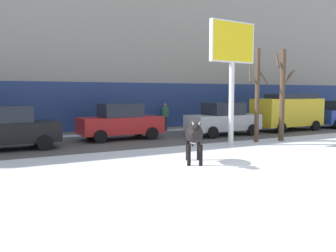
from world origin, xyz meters
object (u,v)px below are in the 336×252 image
car_red_sedan (120,122)px  bare_tree_right_lot (282,93)px  bare_tree_far_back (257,94)px  cow_black (194,134)px  billboard (232,50)px  car_yellow_van (288,111)px  car_black_sedan (6,129)px  pedestrian_near_billboard (165,117)px  car_silver_sedan (223,119)px

car_red_sedan → bare_tree_right_lot: size_ratio=0.93×
car_red_sedan → bare_tree_far_back: 6.96m
cow_black → billboard: (3.78, 2.76, 3.32)m
car_yellow_van → bare_tree_right_lot: 5.30m
billboard → car_yellow_van: billboard is taller
car_black_sedan → car_yellow_van: car_yellow_van is taller
pedestrian_near_billboard → car_red_sedan: bearing=-147.3°
car_black_sedan → pedestrian_near_billboard: bearing=20.5°
car_black_sedan → pedestrian_near_billboard: size_ratio=2.44×
car_black_sedan → bare_tree_far_back: bare_tree_far_back is taller
billboard → car_yellow_van: size_ratio=1.21×
car_black_sedan → car_red_sedan: (5.42, 0.96, 0.00)m
bare_tree_far_back → car_black_sedan: bearing=164.3°
car_yellow_van → car_black_sedan: bearing=179.9°
bare_tree_right_lot → bare_tree_far_back: 1.43m
cow_black → car_silver_sedan: bearing=45.9°
car_red_sedan → pedestrian_near_billboard: size_ratio=2.44×
car_silver_sedan → car_yellow_van: car_yellow_van is taller
billboard → pedestrian_near_billboard: (0.25, 6.84, -3.43)m
billboard → bare_tree_right_lot: 3.72m
cow_black → bare_tree_right_lot: (6.95, 2.77, 1.37)m
bare_tree_far_back → car_red_sedan: bearing=143.7°
billboard → car_silver_sedan: 5.06m
car_silver_sedan → car_yellow_van: size_ratio=0.91×
car_black_sedan → pedestrian_near_billboard: (9.38, 3.51, -0.03)m
car_black_sedan → cow_black: bearing=-48.7°
bare_tree_right_lot → billboard: bearing=-179.8°
cow_black → bare_tree_far_back: bare_tree_far_back is taller
cow_black → pedestrian_near_billboard: size_ratio=1.07×
pedestrian_near_billboard → car_black_sedan: bearing=-159.5°
cow_black → bare_tree_right_lot: bare_tree_right_lot is taller
cow_black → pedestrian_near_billboard: (4.03, 9.60, -0.11)m
car_red_sedan → bare_tree_far_back: size_ratio=0.93×
cow_black → pedestrian_near_billboard: 10.42m
car_yellow_van → bare_tree_far_back: (-5.38, -3.05, 1.09)m
car_black_sedan → bare_tree_right_lot: (12.31, -3.33, 1.45)m
billboard → car_black_sedan: (-9.14, 3.34, -3.41)m
billboard → bare_tree_far_back: size_ratio=1.23×
cow_black → car_black_sedan: 8.11m
pedestrian_near_billboard → bare_tree_far_back: bare_tree_far_back is taller
cow_black → car_red_sedan: bearing=89.5°
car_silver_sedan → bare_tree_far_back: size_ratio=0.93×
car_silver_sedan → pedestrian_near_billboard: size_ratio=2.44×
cow_black → car_black_sedan: bearing=131.3°
cow_black → billboard: 5.74m
car_yellow_van → bare_tree_far_back: bearing=-150.4°
pedestrian_near_billboard → cow_black: bearing=-112.8°
car_silver_sedan → bare_tree_right_lot: 3.69m
car_yellow_van → billboard: bearing=-155.1°
billboard → pedestrian_near_billboard: billboard is taller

